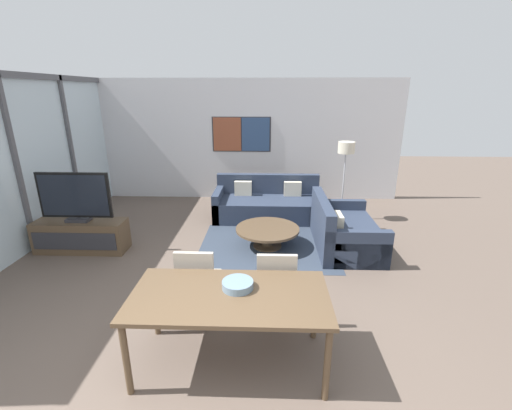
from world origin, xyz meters
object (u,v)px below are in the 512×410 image
object	(u,v)px
sofa_main	(268,204)
television	(75,197)
dining_chair_centre	(276,281)
coffee_table	(267,233)
floor_lamp	(346,155)
tv_console	(81,236)
fruit_bowl	(238,284)
dining_chair_left	(197,279)
dining_table	(230,301)
sofa_side	(341,232)

from	to	relation	value
sofa_main	television	bearing A→B (deg)	-150.58
dining_chair_centre	television	bearing A→B (deg)	151.33
television	coffee_table	bearing A→B (deg)	4.58
sofa_main	floor_lamp	world-z (taller)	floor_lamp
tv_console	fruit_bowl	size ratio (longest dim) A/B	4.93
dining_chair_centre	dining_chair_left	bearing A→B (deg)	178.43
tv_console	coffee_table	bearing A→B (deg)	4.59
tv_console	television	world-z (taller)	television
dining_table	fruit_bowl	bearing A→B (deg)	57.85
coffee_table	dining_chair_left	xyz separation A→B (m)	(-0.79, -1.94, 0.25)
television	dining_chair_left	world-z (taller)	television
tv_console	dining_chair_centre	world-z (taller)	dining_chair_centre
dining_table	floor_lamp	bearing A→B (deg)	65.05
dining_chair_left	fruit_bowl	size ratio (longest dim) A/B	3.05
television	dining_chair_centre	size ratio (longest dim) A/B	1.28
sofa_main	dining_chair_left	bearing A→B (deg)	-102.96
television	dining_chair_left	distance (m)	2.86
sofa_side	dining_chair_centre	world-z (taller)	dining_chair_centre
sofa_main	sofa_side	bearing A→B (deg)	-49.49
dining_chair_centre	coffee_table	bearing A→B (deg)	92.86
dining_table	dining_chair_centre	world-z (taller)	dining_chair_centre
dining_chair_centre	fruit_bowl	bearing A→B (deg)	-124.28
sofa_side	coffee_table	world-z (taller)	sofa_side
sofa_side	floor_lamp	world-z (taller)	floor_lamp
dining_chair_left	sofa_main	bearing A→B (deg)	77.04
sofa_side	fruit_bowl	bearing A→B (deg)	149.47
television	coffee_table	xyz separation A→B (m)	(3.05, 0.24, -0.66)
television	dining_chair_centre	xyz separation A→B (m)	(3.15, -1.72, -0.41)
television	sofa_side	xyz separation A→B (m)	(4.28, 0.28, -0.65)
coffee_table	fruit_bowl	distance (m)	2.59
sofa_main	dining_table	distance (m)	4.14
sofa_side	dining_chair_left	world-z (taller)	dining_chair_left
dining_table	fruit_bowl	xyz separation A→B (m)	(0.07, 0.10, 0.11)
tv_console	dining_chair_left	size ratio (longest dim) A/B	1.62
floor_lamp	tv_console	bearing A→B (deg)	-160.70
sofa_side	dining_chair_centre	xyz separation A→B (m)	(-1.13, -2.01, 0.24)
dining_chair_left	television	bearing A→B (deg)	143.14
tv_console	dining_table	world-z (taller)	dining_table
tv_console	coffee_table	world-z (taller)	tv_console
dining_table	floor_lamp	distance (m)	4.44
fruit_bowl	floor_lamp	bearing A→B (deg)	65.25
tv_console	dining_chair_left	distance (m)	2.84
tv_console	floor_lamp	size ratio (longest dim) A/B	0.91
coffee_table	dining_chair_left	size ratio (longest dim) A/B	1.19
floor_lamp	dining_table	bearing A→B (deg)	-114.95
tv_console	television	bearing A→B (deg)	90.00
floor_lamp	dining_chair_left	bearing A→B (deg)	-124.84
television	fruit_bowl	bearing A→B (deg)	-39.37
dining_table	dining_chair_left	xyz separation A→B (m)	(-0.44, 0.68, -0.18)
tv_console	fruit_bowl	bearing A→B (deg)	-39.36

